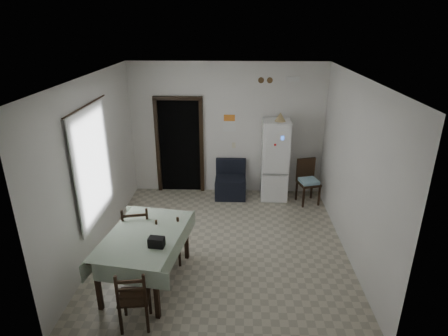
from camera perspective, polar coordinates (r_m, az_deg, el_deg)
ground at (r=6.73m, az=-0.16°, el=-11.54°), size 4.50×4.50×0.00m
ceiling at (r=5.68m, az=-0.20°, el=13.72°), size 4.20×4.50×0.02m
wall_back at (r=8.19m, az=0.47°, el=5.85°), size 4.20×0.02×2.90m
wall_front at (r=4.06m, az=-1.50°, el=-11.86°), size 4.20×0.02×2.90m
wall_left at (r=6.49m, az=-19.06°, el=0.26°), size 0.02×4.50×2.90m
wall_right at (r=6.33m, az=19.17°, el=-0.26°), size 0.02×4.50×2.90m
doorway at (r=8.59m, az=-6.54°, el=3.76°), size 1.06×0.52×2.22m
window_recess at (r=6.30m, az=-20.21°, el=0.45°), size 0.10×1.20×1.60m
curtain at (r=6.26m, az=-19.28°, el=0.44°), size 0.02×1.45×1.85m
curtain_rod at (r=5.99m, az=-20.31°, el=8.92°), size 0.02×1.60×0.02m
calendar at (r=8.13m, az=0.82°, el=6.98°), size 0.28×0.02×0.40m
calendar_image at (r=8.10m, az=0.82°, el=7.65°), size 0.24×0.01×0.14m
light_switch at (r=8.28m, az=1.50°, el=3.48°), size 0.08×0.02×0.12m
vent_left at (r=7.96m, az=5.67°, el=13.17°), size 0.12×0.03×0.12m
vent_right at (r=7.97m, az=6.99°, el=13.13°), size 0.12×0.03×0.12m
emergency_light at (r=7.99m, az=10.47°, el=13.18°), size 0.25×0.07×0.09m
fridge at (r=8.10m, az=7.77°, el=1.20°), size 0.57×0.57×1.75m
tan_cone at (r=7.75m, az=8.58°, el=7.73°), size 0.24×0.24×0.18m
navy_seat at (r=8.24m, az=1.01°, el=-1.79°), size 0.67×0.65×0.81m
corner_chair at (r=8.12m, az=12.76°, el=-2.13°), size 0.51×0.51×0.96m
dining_table at (r=5.80m, az=-11.74°, el=-13.28°), size 1.26×1.71×0.82m
black_bag at (r=5.23m, az=-10.25°, el=-11.06°), size 0.23×0.15×0.14m
dining_chair_far_left at (r=6.28m, az=-13.08°, el=-9.44°), size 0.51×0.51×1.00m
dining_chair_far_right at (r=6.13m, az=-8.66°, el=-10.54°), size 0.48×0.48×0.89m
dining_chair_near_head at (r=5.11m, az=-13.53°, el=-18.44°), size 0.43×0.43×0.89m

